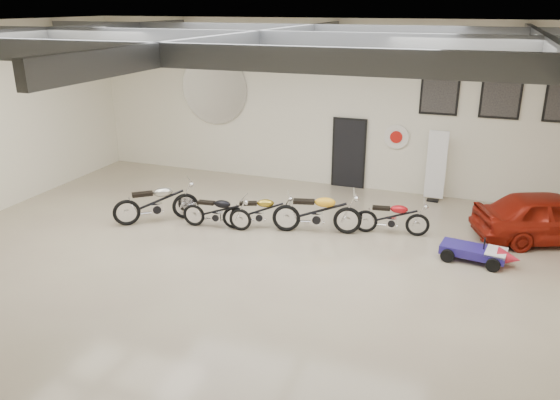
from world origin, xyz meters
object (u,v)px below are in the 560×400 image
(motorcycle_silver, at_px, (156,202))
(banner_stand, at_px, (436,168))
(motorcycle_yellow, at_px, (317,211))
(vintage_car, at_px, (551,217))
(motorcycle_red, at_px, (392,216))
(go_kart, at_px, (480,249))
(motorcycle_black, at_px, (217,211))
(motorcycle_gold, at_px, (259,211))

(motorcycle_silver, bearing_deg, banner_stand, -7.21)
(motorcycle_yellow, bearing_deg, motorcycle_silver, 176.64)
(motorcycle_silver, xyz_separation_m, vintage_car, (9.49, 2.22, 0.05))
(motorcycle_yellow, relative_size, motorcycle_red, 1.21)
(banner_stand, relative_size, motorcycle_yellow, 0.93)
(banner_stand, bearing_deg, motorcycle_yellow, -124.21)
(motorcycle_red, height_order, go_kart, motorcycle_red)
(motorcycle_silver, xyz_separation_m, motorcycle_red, (5.87, 1.30, -0.09))
(motorcycle_silver, distance_m, vintage_car, 9.74)
(vintage_car, bearing_deg, motorcycle_black, 82.15)
(banner_stand, distance_m, motorcycle_black, 6.37)
(motorcycle_silver, distance_m, go_kart, 7.98)
(motorcycle_gold, bearing_deg, motorcycle_silver, 169.78)
(motorcycle_red, distance_m, go_kart, 2.28)
(banner_stand, bearing_deg, motorcycle_black, -138.85)
(motorcycle_yellow, bearing_deg, banner_stand, 39.37)
(go_kart, height_order, vintage_car, vintage_car)
(motorcycle_black, relative_size, motorcycle_yellow, 0.82)
(motorcycle_red, distance_m, vintage_car, 3.73)
(motorcycle_black, xyz_separation_m, motorcycle_yellow, (2.45, 0.60, 0.10))
(banner_stand, height_order, vintage_car, banner_stand)
(motorcycle_gold, bearing_deg, go_kart, -22.55)
(motorcycle_gold, distance_m, motorcycle_yellow, 1.46)
(motorcycle_silver, xyz_separation_m, motorcycle_yellow, (4.11, 0.76, 0.00))
(motorcycle_gold, xyz_separation_m, motorcycle_red, (3.20, 0.78, -0.00))
(motorcycle_black, distance_m, motorcycle_red, 4.36)
(motorcycle_red, relative_size, go_kart, 1.06)
(motorcycle_silver, distance_m, motorcycle_black, 1.67)
(motorcycle_silver, height_order, go_kart, motorcycle_silver)
(motorcycle_gold, distance_m, go_kart, 5.30)
(motorcycle_black, bearing_deg, banner_stand, 32.75)
(banner_stand, bearing_deg, motorcycle_gold, -135.11)
(banner_stand, xyz_separation_m, motorcycle_silver, (-6.62, -4.12, -0.44))
(banner_stand, xyz_separation_m, vintage_car, (2.87, -1.91, -0.39))
(motorcycle_black, relative_size, vintage_car, 0.50)
(motorcycle_yellow, xyz_separation_m, motorcycle_red, (1.76, 0.54, -0.10))
(motorcycle_gold, xyz_separation_m, motorcycle_yellow, (1.44, 0.24, 0.09))
(motorcycle_black, bearing_deg, motorcycle_gold, 13.73)
(motorcycle_yellow, bearing_deg, go_kart, -19.23)
(banner_stand, distance_m, motorcycle_yellow, 4.22)
(motorcycle_yellow, distance_m, motorcycle_red, 1.84)
(motorcycle_silver, xyz_separation_m, go_kart, (7.97, 0.40, -0.25))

